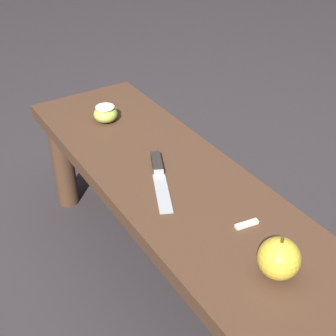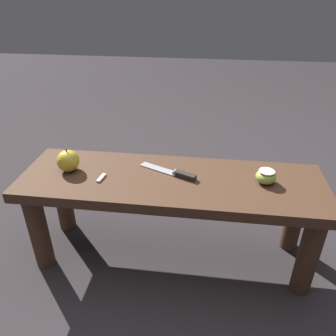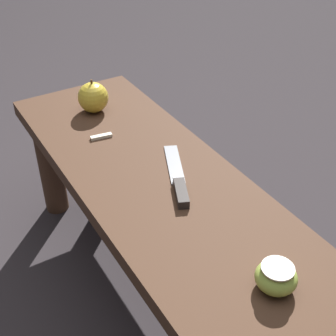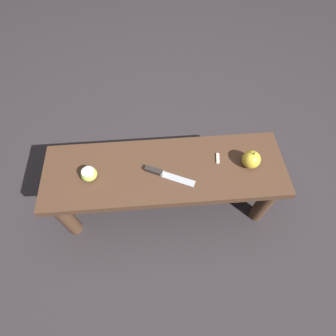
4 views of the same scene
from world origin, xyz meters
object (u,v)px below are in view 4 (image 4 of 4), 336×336
at_px(apple_cut, 89,174).
at_px(apple_whole, 251,159).
at_px(wooden_bench, 165,177).
at_px(knife, 162,173).

bearing_deg(apple_cut, apple_whole, -179.24).
bearing_deg(apple_whole, wooden_bench, -0.81).
height_order(wooden_bench, apple_whole, apple_whole).
height_order(knife, apple_cut, apple_cut).
distance_m(apple_whole, apple_cut, 0.74).
bearing_deg(apple_cut, wooden_bench, -177.43).
bearing_deg(apple_whole, knife, 2.90).
height_order(knife, apple_whole, apple_whole).
xyz_separation_m(knife, apple_cut, (0.33, -0.01, 0.02)).
relative_size(wooden_bench, apple_cut, 15.54).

